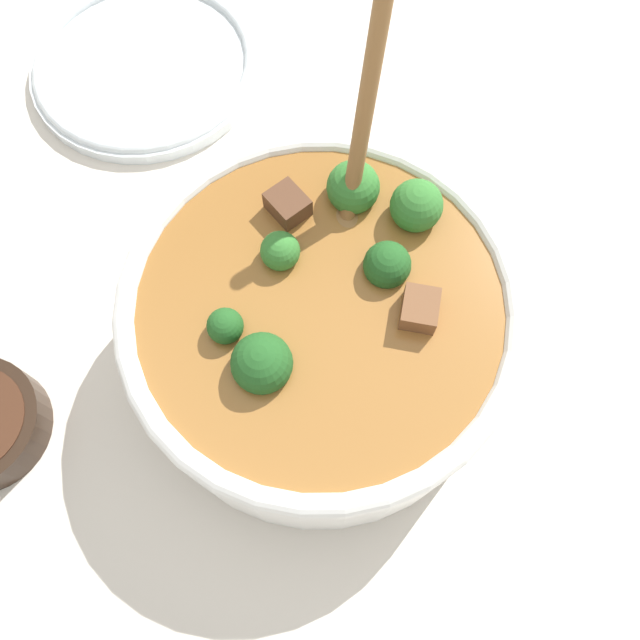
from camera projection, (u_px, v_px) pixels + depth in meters
ground_plane at (320, 350)px, 0.53m from camera, size 4.00×4.00×0.00m
stew_bowl at (320, 323)px, 0.47m from camera, size 0.29×0.29×0.26m
empty_plate at (146, 65)px, 0.64m from camera, size 0.23×0.23×0.02m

